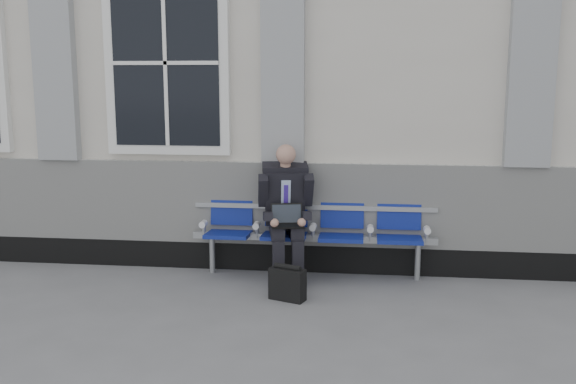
# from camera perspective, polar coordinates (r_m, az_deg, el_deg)

# --- Properties ---
(ground) EXTENTS (70.00, 70.00, 0.00)m
(ground) POSITION_cam_1_polar(r_m,az_deg,el_deg) (6.20, -17.26, -10.09)
(ground) COLOR slate
(ground) RESTS_ON ground
(station_building) EXTENTS (14.40, 4.40, 4.49)m
(station_building) POSITION_cam_1_polar(r_m,az_deg,el_deg) (9.11, -9.12, 10.78)
(station_building) COLOR beige
(station_building) RESTS_ON ground
(bench) EXTENTS (2.60, 0.47, 0.91)m
(bench) POSITION_cam_1_polar(r_m,az_deg,el_deg) (6.82, 2.27, -2.97)
(bench) COLOR #9EA0A3
(bench) RESTS_ON ground
(businessman) EXTENTS (0.61, 0.82, 1.42)m
(businessman) POSITION_cam_1_polar(r_m,az_deg,el_deg) (6.67, -0.19, -1.34)
(businessman) COLOR black
(businessman) RESTS_ON ground
(briefcase) EXTENTS (0.37, 0.26, 0.35)m
(briefcase) POSITION_cam_1_polar(r_m,az_deg,el_deg) (6.17, -0.05, -8.13)
(briefcase) COLOR black
(briefcase) RESTS_ON ground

